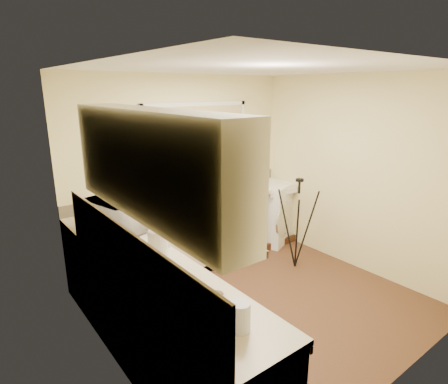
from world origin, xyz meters
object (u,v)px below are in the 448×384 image
(glass_jug, at_px, (240,316))
(kettle, at_px, (158,243))
(microwave, at_px, (116,216))
(cup_back, at_px, (252,183))
(washing_machine, at_px, (268,212))
(laptop, at_px, (145,204))
(steel_jar, at_px, (155,271))
(dish_rack, at_px, (244,187))
(plant_d, at_px, (220,171))
(plant_b, at_px, (180,177))
(cup_left, at_px, (217,301))
(plant_a, at_px, (167,178))
(soap_bottle_green, at_px, (237,168))
(tripod, at_px, (297,224))
(soap_bottle_clear, at_px, (242,168))

(glass_jug, bearing_deg, kettle, 85.32)
(microwave, height_order, cup_back, microwave)
(washing_machine, height_order, microwave, microwave)
(laptop, bearing_deg, steel_jar, -103.27)
(dish_rack, xyz_separation_m, plant_d, (-0.25, 0.24, 0.22))
(kettle, xyz_separation_m, plant_b, (1.07, 1.41, 0.15))
(plant_b, height_order, cup_back, plant_b)
(microwave, distance_m, cup_left, 1.68)
(plant_d, bearing_deg, glass_jug, -124.83)
(steel_jar, relative_size, plant_d, 0.54)
(glass_jug, relative_size, steel_jar, 1.57)
(washing_machine, distance_m, laptop, 2.07)
(glass_jug, relative_size, plant_a, 0.69)
(cup_back, bearing_deg, kettle, -150.14)
(laptop, relative_size, steel_jar, 3.12)
(dish_rack, relative_size, soap_bottle_green, 1.93)
(glass_jug, bearing_deg, plant_d, 55.17)
(kettle, bearing_deg, tripod, 8.63)
(kettle, xyz_separation_m, cup_left, (-0.07, -0.92, -0.06))
(kettle, bearing_deg, steel_jar, -121.66)
(washing_machine, distance_m, plant_b, 1.58)
(microwave, bearing_deg, laptop, -62.73)
(microwave, distance_m, cup_back, 2.29)
(soap_bottle_green, height_order, cup_back, soap_bottle_green)
(soap_bottle_green, bearing_deg, plant_b, 179.57)
(plant_b, relative_size, cup_left, 2.08)
(microwave, bearing_deg, steel_jar, 158.63)
(microwave, bearing_deg, plant_a, -70.24)
(plant_a, height_order, soap_bottle_green, plant_a)
(laptop, distance_m, plant_a, 0.49)
(tripod, bearing_deg, steel_jar, -146.12)
(dish_rack, distance_m, plant_a, 1.14)
(tripod, bearing_deg, microwave, -172.75)
(kettle, bearing_deg, cup_left, -94.28)
(laptop, distance_m, dish_rack, 1.50)
(tripod, height_order, plant_b, plant_b)
(glass_jug, distance_m, soap_bottle_green, 3.36)
(soap_bottle_clear, bearing_deg, cup_left, -133.36)
(laptop, xyz_separation_m, kettle, (-0.47, -1.22, 0.05))
(plant_a, height_order, cup_back, plant_a)
(washing_machine, xyz_separation_m, tripod, (-0.33, -0.87, 0.14))
(plant_b, bearing_deg, microwave, -149.74)
(microwave, distance_m, soap_bottle_clear, 2.26)
(soap_bottle_green, relative_size, cup_back, 1.90)
(microwave, relative_size, cup_back, 4.95)
(washing_machine, bearing_deg, steel_jar, -172.97)
(plant_b, bearing_deg, plant_d, -0.61)
(glass_jug, height_order, soap_bottle_clear, soap_bottle_clear)
(kettle, height_order, cup_left, kettle)
(tripod, relative_size, steel_jar, 10.45)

